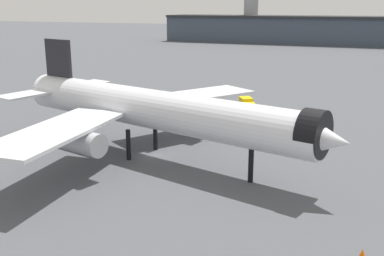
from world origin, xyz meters
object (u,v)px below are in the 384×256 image
at_px(service_truck_front, 247,105).
at_px(traffic_cone_near_nose, 363,253).
at_px(airliner_near_gate, 153,110).
at_px(baggage_tug_wing, 285,115).
at_px(baggage_cart_trailing, 97,109).

xyz_separation_m(service_truck_front, traffic_cone_near_nose, (24.46, -52.75, -1.24)).
height_order(airliner_near_gate, baggage_tug_wing, airliner_near_gate).
height_order(airliner_near_gate, service_truck_front, airliner_near_gate).
xyz_separation_m(service_truck_front, baggage_cart_trailing, (-29.33, -12.37, -0.61)).
height_order(baggage_cart_trailing, traffic_cone_near_nose, baggage_cart_trailing).
relative_size(baggage_cart_trailing, traffic_cone_near_nose, 4.05).
bearing_deg(airliner_near_gate, traffic_cone_near_nose, -16.06).
relative_size(airliner_near_gate, baggage_tug_wing, 16.00).
relative_size(airliner_near_gate, baggage_cart_trailing, 20.08).
distance_m(airliner_near_gate, baggage_tug_wing, 34.26).
bearing_deg(baggage_cart_trailing, baggage_tug_wing, -137.74).
xyz_separation_m(baggage_cart_trailing, traffic_cone_near_nose, (53.80, -40.39, -0.62)).
height_order(airliner_near_gate, baggage_cart_trailing, airliner_near_gate).
distance_m(baggage_tug_wing, baggage_cart_trailing, 39.01).
relative_size(service_truck_front, baggage_cart_trailing, 2.08).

